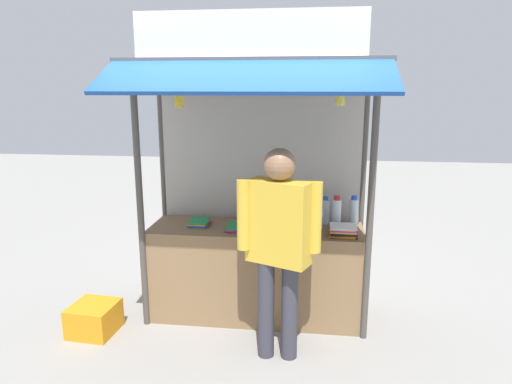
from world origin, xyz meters
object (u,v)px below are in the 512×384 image
object	(u,v)px
water_bottle_mid_left	(254,212)
water_bottle_center	(336,213)
water_bottle_left	(353,212)
magazine_stack_far_left	(199,222)
water_bottle_rear_center	(257,209)
banana_bunch_rightmost	(179,98)
plastic_crate	(94,318)
water_bottle_front_left	(320,217)
magazine_stack_far_right	(283,227)
vendor_person	(279,236)
water_bottle_front_right	(325,211)
banana_bunch_inner_right	(340,96)
magazine_stack_back_right	(237,227)
magazine_stack_back_left	(343,231)

from	to	relation	value
water_bottle_mid_left	water_bottle_center	distance (m)	0.78
water_bottle_left	magazine_stack_far_left	world-z (taller)	water_bottle_left
water_bottle_rear_center	water_bottle_mid_left	xyz separation A→B (m)	(-0.01, -0.14, 0.01)
banana_bunch_rightmost	plastic_crate	xyz separation A→B (m)	(-0.85, -0.11, -1.99)
water_bottle_front_left	plastic_crate	distance (m)	2.29
water_bottle_center	magazine_stack_far_right	xyz separation A→B (m)	(-0.49, -0.12, -0.12)
vendor_person	plastic_crate	size ratio (longest dim) A/B	4.52
water_bottle_front_right	magazine_stack_far_left	size ratio (longest dim) A/B	1.02
water_bottle_rear_center	plastic_crate	xyz separation A→B (m)	(-1.43, -0.72, -0.89)
water_bottle_center	banana_bunch_inner_right	xyz separation A→B (m)	(-0.04, -0.48, 1.09)
water_bottle_center	magazine_stack_far_left	bearing A→B (deg)	-177.67
water_bottle_center	magazine_stack_back_right	world-z (taller)	water_bottle_center
banana_bunch_inner_right	plastic_crate	world-z (taller)	banana_bunch_inner_right
magazine_stack_far_right	banana_bunch_rightmost	xyz separation A→B (m)	(-0.85, -0.36, 1.19)
water_bottle_left	magazine_stack_back_left	bearing A→B (deg)	-111.19
water_bottle_front_right	magazine_stack_far_right	world-z (taller)	water_bottle_front_right
water_bottle_mid_left	magazine_stack_far_left	world-z (taller)	water_bottle_mid_left
magazine_stack_back_left	water_bottle_left	bearing A→B (deg)	68.81
banana_bunch_rightmost	banana_bunch_inner_right	world-z (taller)	same
vendor_person	banana_bunch_rightmost	bearing A→B (deg)	-175.44
banana_bunch_inner_right	water_bottle_center	bearing A→B (deg)	85.60
water_bottle_rear_center	plastic_crate	bearing A→B (deg)	-153.21
water_bottle_front_right	vendor_person	distance (m)	0.99
water_bottle_rear_center	water_bottle_center	distance (m)	0.78
water_bottle_mid_left	magazine_stack_back_right	bearing A→B (deg)	-140.59
water_bottle_center	magazine_stack_back_right	size ratio (longest dim) A/B	1.10
water_bottle_front_left	banana_bunch_rightmost	size ratio (longest dim) A/B	0.86
water_bottle_mid_left	magazine_stack_far_left	bearing A→B (deg)	-176.39
water_bottle_left	vendor_person	size ratio (longest dim) A/B	0.17
magazine_stack_far_right	water_bottle_mid_left	bearing A→B (deg)	159.98
magazine_stack_back_right	banana_bunch_inner_right	xyz separation A→B (m)	(0.89, -0.34, 1.22)
water_bottle_center	water_bottle_front_left	xyz separation A→B (m)	(-0.15, -0.02, -0.04)
vendor_person	water_bottle_mid_left	bearing A→B (deg)	133.93
water_bottle_center	banana_bunch_rightmost	xyz separation A→B (m)	(-1.34, -0.48, 1.07)
water_bottle_left	banana_bunch_inner_right	world-z (taller)	banana_bunch_inner_right
water_bottle_front_left	magazine_stack_back_right	size ratio (longest dim) A/B	0.79
water_bottle_rear_center	water_bottle_front_left	bearing A→B (deg)	-13.11
water_bottle_mid_left	water_bottle_rear_center	bearing A→B (deg)	85.31
water_bottle_front_right	water_bottle_center	distance (m)	0.17
water_bottle_center	magazine_stack_far_left	distance (m)	1.32
magazine_stack_back_right	vendor_person	size ratio (longest dim) A/B	0.16
water_bottle_left	plastic_crate	size ratio (longest dim) A/B	0.78
banana_bunch_rightmost	vendor_person	size ratio (longest dim) A/B	0.15
water_bottle_rear_center	water_bottle_mid_left	distance (m)	0.15
water_bottle_front_right	water_bottle_left	bearing A→B (deg)	-13.55
water_bottle_left	magazine_stack_far_left	size ratio (longest dim) A/B	1.15
magazine_stack_back_right	banana_bunch_inner_right	distance (m)	1.55
water_bottle_front_left	magazine_stack_far_right	bearing A→B (deg)	-162.39
magazine_stack_back_right	banana_bunch_inner_right	size ratio (longest dim) A/B	1.18
magazine_stack_back_left	magazine_stack_back_right	world-z (taller)	magazine_stack_back_left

